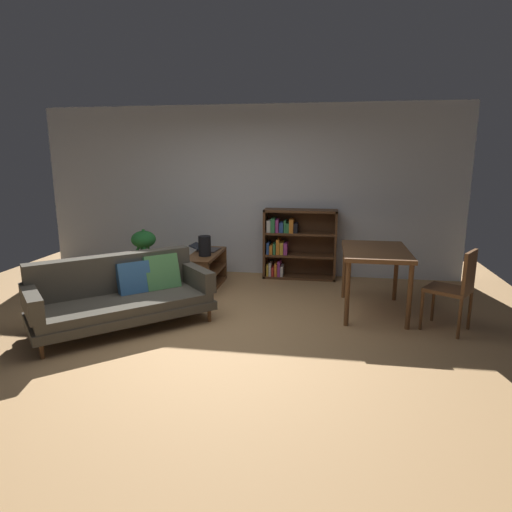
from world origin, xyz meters
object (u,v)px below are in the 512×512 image
dining_chair_near (455,286)px  dining_table (375,257)px  bookshelf (295,244)px  open_laptop (206,249)px  media_console (206,271)px  fabric_couch (122,294)px  potted_floor_plant (144,250)px  desk_speaker (205,246)px

dining_chair_near → dining_table: bearing=148.2°
bookshelf → open_laptop: bearing=-155.9°
media_console → bookshelf: (1.24, 0.80, 0.29)m
fabric_couch → open_laptop: size_ratio=4.70×
open_laptop → dining_table: 2.56m
fabric_couch → dining_table: (2.88, 0.91, 0.33)m
fabric_couch → potted_floor_plant: 1.79m
bookshelf → potted_floor_plant: bearing=-163.4°
media_console → dining_table: bearing=-16.3°
dining_chair_near → bookshelf: bearing=133.9°
media_console → fabric_couch: bearing=-108.7°
media_console → open_laptop: (-0.05, 0.22, 0.28)m
open_laptop → media_console: bearing=-77.9°
media_console → dining_table: size_ratio=0.93×
dining_table → dining_chair_near: size_ratio=1.24×
fabric_couch → dining_chair_near: (3.69, 0.41, 0.15)m
potted_floor_plant → dining_table: potted_floor_plant is taller
open_laptop → dining_chair_near: (3.20, -1.41, -0.02)m
potted_floor_plant → bookshelf: size_ratio=0.73×
desk_speaker → bookshelf: bearing=38.6°
open_laptop → bookshelf: bookshelf is taller
fabric_couch → open_laptop: bearing=74.8°
media_console → open_laptop: size_ratio=2.49×
bookshelf → dining_chair_near: bearing=-46.1°
fabric_couch → potted_floor_plant: bearing=105.1°
dining_table → open_laptop: bearing=159.3°
fabric_couch → potted_floor_plant: size_ratio=2.40×
open_laptop → desk_speaker: size_ratio=1.49×
dining_chair_near → bookshelf: size_ratio=0.81×
fabric_couch → media_console: (0.54, 1.60, -0.12)m
potted_floor_plant → dining_chair_near: 4.36m
open_laptop → desk_speaker: (0.09, -0.38, 0.12)m
potted_floor_plant → dining_table: size_ratio=0.73×
dining_chair_near → fabric_couch: bearing=-173.7°
fabric_couch → desk_speaker: size_ratio=7.01×
fabric_couch → dining_table: dining_table is taller
dining_chair_near → media_console: bearing=159.4°
open_laptop → dining_table: bearing=-20.7°
dining_table → bookshelf: size_ratio=1.01×
fabric_couch → desk_speaker: 1.57m
bookshelf → fabric_couch: bearing=-126.7°
open_laptop → dining_chair_near: 3.50m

